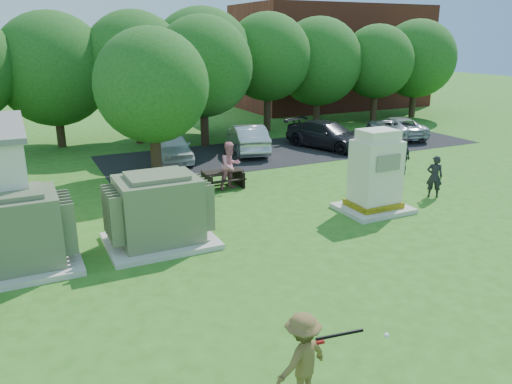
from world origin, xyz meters
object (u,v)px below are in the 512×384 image
car_dark (328,135)px  car_silver_b (395,127)px  batter (302,359)px  person_walking_right (403,156)px  transformer_right (159,211)px  picnic_table (223,177)px  car_white (172,147)px  generator_cabinet (375,176)px  car_silver_a (248,138)px  transformer_left (14,233)px  person_at_picnic (230,166)px  person_by_generator (434,177)px

car_dark → car_silver_b: 5.14m
batter → person_walking_right: (11.08, 10.14, -0.01)m
car_silver_b → transformer_right: bearing=39.6°
transformer_right → car_dark: (11.40, 8.58, -0.27)m
car_silver_b → picnic_table: bearing=31.2°
car_white → generator_cabinet: bearing=-59.9°
transformer_right → picnic_table: (3.72, 4.36, -0.56)m
person_walking_right → car_silver_a: bearing=-135.3°
car_dark → car_silver_b: (5.10, 0.62, -0.09)m
car_white → car_silver_a: (3.95, 0.02, 0.05)m
picnic_table → car_dark: car_dark is taller
transformer_right → picnic_table: size_ratio=1.95×
person_walking_right → generator_cabinet: bearing=-39.6°
car_white → car_dark: (8.18, -0.89, 0.02)m
transformer_right → person_walking_right: bearing=13.9°
batter → car_silver_a: bearing=-127.5°
transformer_left → car_silver_a: transformer_left is taller
person_walking_right → person_at_picnic: bearing=-87.0°
car_white → car_silver_a: size_ratio=0.91×
picnic_table → car_silver_b: (12.77, 4.84, 0.20)m
generator_cabinet → picnic_table: generator_cabinet is taller
transformer_right → car_dark: 14.27m
person_walking_right → car_white: (-8.18, 6.64, -0.11)m
transformer_right → car_white: bearing=71.2°
transformer_left → car_white: size_ratio=0.76×
person_by_generator → car_dark: 8.82m
batter → car_dark: size_ratio=0.33×
car_dark → car_silver_a: bearing=148.6°
transformer_right → car_silver_a: size_ratio=0.69×
person_at_picnic → car_silver_b: size_ratio=0.42×
generator_cabinet → car_silver_a: bearing=90.6°
person_at_picnic → car_dark: bearing=17.1°
person_by_generator → person_walking_right: bearing=-72.7°
transformer_left → transformer_right: size_ratio=1.00×
person_at_picnic → car_dark: size_ratio=0.39×
person_walking_right → car_silver_a: (-4.22, 6.66, -0.06)m
transformer_left → person_by_generator: transformer_left is taller
person_by_generator → generator_cabinet: bearing=43.7°
transformer_left → picnic_table: 8.63m
batter → person_at_picnic: bearing=-122.8°
batter → car_white: 17.02m
transformer_right → car_silver_b: transformer_right is taller
batter → person_by_generator: bearing=-159.4°
transformer_right → generator_cabinet: generator_cabinet is taller
generator_cabinet → picnic_table: size_ratio=1.81×
person_by_generator → car_silver_b: bearing=-84.9°
picnic_table → person_by_generator: (6.49, -4.52, 0.37)m
person_by_generator → car_silver_b: 11.28m
batter → car_silver_b: bearing=-149.7°
transformer_left → generator_cabinet: generator_cabinet is taller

